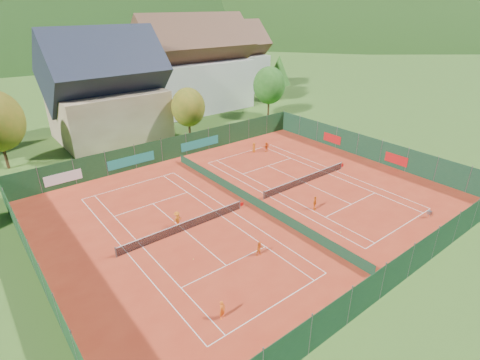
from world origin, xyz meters
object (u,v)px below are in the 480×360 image
(chalet, at_px, (107,93))
(player_left_near, at_px, (222,310))
(player_left_mid, at_px, (260,249))
(player_right_near, at_px, (315,203))
(hotel_block_a, at_px, (194,70))
(hotel_block_b, at_px, (229,62))
(ball_hopper, at_px, (430,212))
(player_right_far_a, at_px, (254,147))
(player_right_far_b, at_px, (266,147))
(player_left_far, at_px, (177,219))

(chalet, xyz_separation_m, player_left_near, (-8.41, -40.58, -5.93))
(player_left_mid, bearing_deg, player_right_near, 26.12)
(chalet, distance_m, player_left_near, 41.87)
(hotel_block_a, height_order, hotel_block_b, hotel_block_a)
(chalet, height_order, ball_hopper, chalet)
(ball_hopper, relative_size, player_right_near, 0.56)
(player_left_near, relative_size, player_right_far_a, 1.02)
(player_right_far_a, bearing_deg, player_left_near, 15.57)
(hotel_block_b, xyz_separation_m, player_left_mid, (-35.04, -50.99, -5.99))
(player_right_near, relative_size, player_right_far_a, 1.05)
(player_right_near, xyz_separation_m, player_right_far_b, (6.99, 14.99, -0.03))
(player_left_far, distance_m, player_right_near, 13.62)
(player_right_near, bearing_deg, player_left_mid, 164.13)
(hotel_block_a, xyz_separation_m, hotel_block_b, (14.00, 8.00, -0.76))
(player_left_far, bearing_deg, ball_hopper, 136.82)
(player_right_far_a, bearing_deg, hotel_block_b, -152.01)
(hotel_block_a, height_order, player_left_near, hotel_block_a)
(player_left_far, bearing_deg, hotel_block_a, -133.21)
(chalet, distance_m, ball_hopper, 45.47)
(ball_hopper, xyz_separation_m, player_left_near, (-23.09, 2.02, 0.14))
(chalet, relative_size, hotel_block_b, 0.94)
(chalet, distance_m, hotel_block_a, 19.94)
(player_left_near, relative_size, player_left_far, 0.91)
(player_left_near, relative_size, player_left_mid, 1.11)
(player_right_far_a, bearing_deg, player_left_far, -0.67)
(ball_hopper, xyz_separation_m, player_right_near, (-7.44, 7.92, 0.16))
(hotel_block_b, distance_m, player_right_near, 55.39)
(player_right_near, bearing_deg, hotel_block_a, 44.01)
(player_left_mid, relative_size, player_right_far_a, 0.92)
(player_left_mid, distance_m, player_right_far_a, 23.39)
(hotel_block_b, relative_size, player_left_mid, 13.72)
(player_left_far, bearing_deg, player_right_far_a, -158.99)
(hotel_block_a, relative_size, player_right_near, 15.06)
(player_left_mid, bearing_deg, ball_hopper, -6.43)
(player_right_near, bearing_deg, player_right_far_b, 35.13)
(player_right_far_a, bearing_deg, hotel_block_a, -134.51)
(hotel_block_b, xyz_separation_m, ball_hopper, (-18.32, -56.60, -6.06))
(player_left_near, relative_size, player_right_far_b, 1.02)
(chalet, height_order, player_left_mid, chalet)
(player_left_near, bearing_deg, ball_hopper, -22.88)
(player_left_near, height_order, player_left_mid, player_left_near)
(chalet, height_order, player_right_far_b, chalet)
(player_left_far, height_order, player_right_near, player_left_far)
(hotel_block_b, distance_m, player_right_far_b, 39.02)
(player_left_mid, xyz_separation_m, player_right_far_a, (14.74, 18.16, 0.06))
(ball_hopper, relative_size, player_right_far_a, 0.58)
(hotel_block_a, relative_size, player_left_far, 14.14)
(chalet, bearing_deg, player_left_far, -100.03)
(player_left_near, distance_m, player_left_mid, 7.32)
(hotel_block_b, distance_m, ball_hopper, 59.80)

